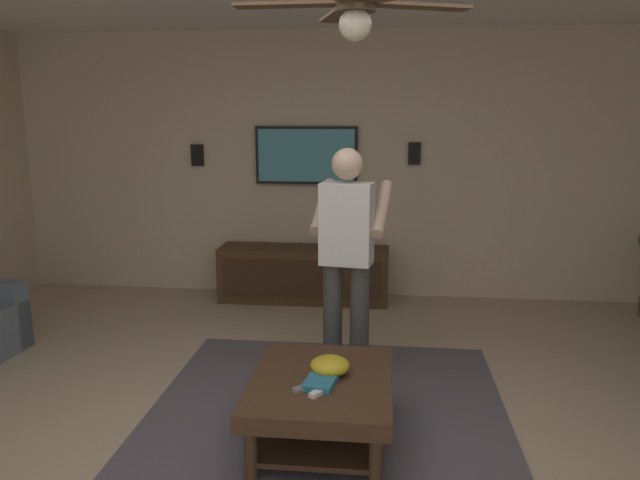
% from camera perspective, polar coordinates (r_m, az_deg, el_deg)
% --- Properties ---
extents(ground_plane, '(8.15, 8.15, 0.00)m').
position_cam_1_polar(ground_plane, '(3.53, -2.09, -20.15)').
color(ground_plane, tan).
extents(wall_back_tv, '(0.10, 6.99, 2.69)m').
position_cam_1_polar(wall_back_tv, '(6.27, 2.16, 6.96)').
color(wall_back_tv, '#C6B299').
rests_on(wall_back_tv, ground).
extents(area_rug, '(2.62, 2.27, 0.01)m').
position_cam_1_polar(area_rug, '(3.88, 0.46, -16.90)').
color(area_rug, '#514C56').
rests_on(area_rug, ground).
extents(coffee_table, '(1.00, 0.80, 0.40)m').
position_cam_1_polar(coffee_table, '(3.57, 0.13, -14.35)').
color(coffee_table, '#422B1C').
rests_on(coffee_table, ground).
extents(media_console, '(0.45, 1.70, 0.55)m').
position_cam_1_polar(media_console, '(6.16, -1.54, -3.23)').
color(media_console, '#422B1C').
rests_on(media_console, ground).
extents(tv, '(0.05, 1.04, 0.58)m').
position_cam_1_polar(tv, '(6.20, -1.29, 7.96)').
color(tv, black).
extents(person_standing, '(0.59, 0.60, 1.64)m').
position_cam_1_polar(person_standing, '(4.32, 2.56, -0.74)').
color(person_standing, '#3F3F3F').
rests_on(person_standing, ground).
extents(bowl, '(0.23, 0.23, 0.10)m').
position_cam_1_polar(bowl, '(3.55, 0.94, -11.72)').
color(bowl, gold).
rests_on(bowl, coffee_table).
extents(remote_white, '(0.15, 0.11, 0.02)m').
position_cam_1_polar(remote_white, '(3.34, -0.02, -14.05)').
color(remote_white, white).
rests_on(remote_white, coffee_table).
extents(remote_black, '(0.15, 0.11, 0.02)m').
position_cam_1_polar(remote_black, '(3.58, 1.36, -12.21)').
color(remote_black, black).
rests_on(remote_black, coffee_table).
extents(remote_grey, '(0.14, 0.14, 0.02)m').
position_cam_1_polar(remote_grey, '(3.38, -1.38, -13.69)').
color(remote_grey, slate).
rests_on(remote_grey, coffee_table).
extents(book, '(0.24, 0.19, 0.04)m').
position_cam_1_polar(book, '(3.43, 0.04, -13.21)').
color(book, teal).
rests_on(book, coffee_table).
extents(vase_round, '(0.22, 0.22, 0.22)m').
position_cam_1_polar(vase_round, '(6.02, 1.99, 0.18)').
color(vase_round, orange).
rests_on(vase_round, media_console).
extents(wall_speaker_left, '(0.06, 0.12, 0.22)m').
position_cam_1_polar(wall_speaker_left, '(6.17, 8.87, 8.06)').
color(wall_speaker_left, black).
extents(wall_speaker_right, '(0.06, 0.12, 0.22)m').
position_cam_1_polar(wall_speaker_right, '(6.47, -11.46, 7.83)').
color(wall_speaker_right, black).
extents(ceiling_fan, '(1.19, 1.18, 0.46)m').
position_cam_1_polar(ceiling_fan, '(3.12, 3.41, 20.91)').
color(ceiling_fan, '#4C3828').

